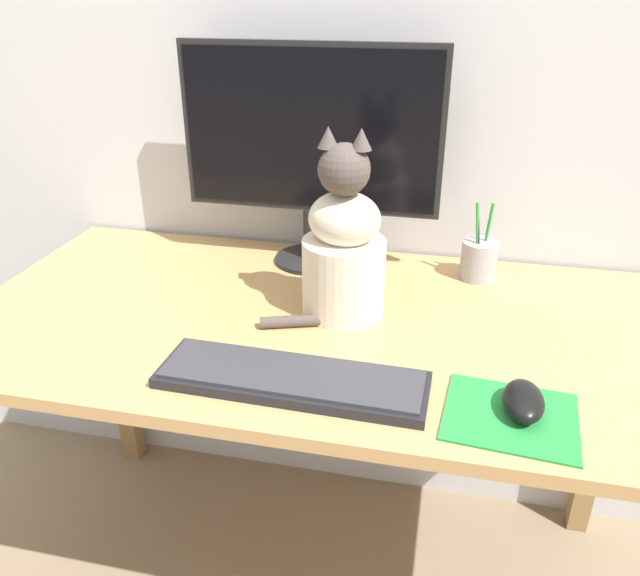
# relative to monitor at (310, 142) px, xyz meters

# --- Properties ---
(wall_back) EXTENTS (7.00, 0.04, 2.50)m
(wall_back) POSITION_rel_monitor_xyz_m (0.07, 0.13, 0.23)
(wall_back) COLOR silver
(wall_back) RESTS_ON ground_plane
(desk) EXTENTS (1.39, 0.72, 0.74)m
(desk) POSITION_rel_monitor_xyz_m (0.07, -0.26, -0.38)
(desk) COLOR tan
(desk) RESTS_ON ground_plane
(monitor) EXTENTS (0.57, 0.17, 0.49)m
(monitor) POSITION_rel_monitor_xyz_m (0.00, 0.00, 0.00)
(monitor) COLOR black
(monitor) RESTS_ON desk
(keyboard) EXTENTS (0.45, 0.14, 0.02)m
(keyboard) POSITION_rel_monitor_xyz_m (0.08, -0.49, -0.27)
(keyboard) COLOR black
(keyboard) RESTS_ON desk
(mousepad_right) EXTENTS (0.21, 0.19, 0.00)m
(mousepad_right) POSITION_rel_monitor_xyz_m (0.43, -0.50, -0.28)
(mousepad_right) COLOR #238438
(mousepad_right) RESTS_ON desk
(computer_mouse_right) EXTENTS (0.06, 0.10, 0.04)m
(computer_mouse_right) POSITION_rel_monitor_xyz_m (0.45, -0.49, -0.26)
(computer_mouse_right) COLOR black
(computer_mouse_right) RESTS_ON mousepad_right
(cat) EXTENTS (0.23, 0.19, 0.37)m
(cat) POSITION_rel_monitor_xyz_m (0.12, -0.23, -0.15)
(cat) COLOR beige
(cat) RESTS_ON desk
(pen_cup) EXTENTS (0.08, 0.08, 0.17)m
(pen_cup) POSITION_rel_monitor_xyz_m (0.38, -0.01, -0.24)
(pen_cup) COLOR #99999E
(pen_cup) RESTS_ON desk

